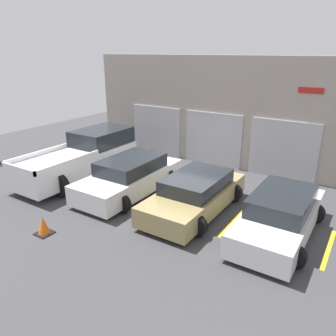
# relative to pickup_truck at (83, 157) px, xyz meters

# --- Properties ---
(ground_plane) EXTENTS (28.00, 28.00, 0.00)m
(ground_plane) POSITION_rel_pickup_truck_xyz_m (4.13, 1.33, -0.85)
(ground_plane) COLOR #3D3D3F
(shophouse_building) EXTENTS (13.44, 0.68, 4.88)m
(shophouse_building) POSITION_rel_pickup_truck_xyz_m (4.13, 4.62, 1.54)
(shophouse_building) COLOR #9E9389
(shophouse_building) RESTS_ON ground
(pickup_truck) EXTENTS (2.59, 5.41, 1.81)m
(pickup_truck) POSITION_rel_pickup_truck_xyz_m (0.00, 0.00, 0.00)
(pickup_truck) COLOR white
(pickup_truck) RESTS_ON ground
(sedan_white) EXTENTS (2.09, 4.35, 1.30)m
(sedan_white) POSITION_rel_pickup_truck_xyz_m (8.27, -0.29, -0.24)
(sedan_white) COLOR white
(sedan_white) RESTS_ON ground
(sedan_side) EXTENTS (2.24, 4.41, 1.24)m
(sedan_side) POSITION_rel_pickup_truck_xyz_m (5.51, -0.29, -0.26)
(sedan_side) COLOR #9E8956
(sedan_side) RESTS_ON ground
(van_right) EXTENTS (2.23, 4.51, 1.34)m
(van_right) POSITION_rel_pickup_truck_xyz_m (2.76, -0.29, -0.22)
(van_right) COLOR white
(van_right) RESTS_ON ground
(parking_stripe_far_left) EXTENTS (0.12, 2.20, 0.01)m
(parking_stripe_far_left) POSITION_rel_pickup_truck_xyz_m (-1.38, -0.32, -0.85)
(parking_stripe_far_left) COLOR gold
(parking_stripe_far_left) RESTS_ON ground
(parking_stripe_left) EXTENTS (0.12, 2.20, 0.01)m
(parking_stripe_left) POSITION_rel_pickup_truck_xyz_m (1.38, -0.32, -0.85)
(parking_stripe_left) COLOR gold
(parking_stripe_left) RESTS_ON ground
(parking_stripe_centre) EXTENTS (0.12, 2.20, 0.01)m
(parking_stripe_centre) POSITION_rel_pickup_truck_xyz_m (4.13, -0.32, -0.85)
(parking_stripe_centre) COLOR gold
(parking_stripe_centre) RESTS_ON ground
(parking_stripe_right) EXTENTS (0.12, 2.20, 0.01)m
(parking_stripe_right) POSITION_rel_pickup_truck_xyz_m (6.89, -0.32, -0.85)
(parking_stripe_right) COLOR gold
(parking_stripe_right) RESTS_ON ground
(parking_stripe_far_right) EXTENTS (0.12, 2.20, 0.01)m
(parking_stripe_far_right) POSITION_rel_pickup_truck_xyz_m (9.65, -0.32, -0.85)
(parking_stripe_far_right) COLOR gold
(parking_stripe_far_right) RESTS_ON ground
(traffic_cone) EXTENTS (0.47, 0.47, 0.55)m
(traffic_cone) POSITION_rel_pickup_truck_xyz_m (2.51, -4.00, -0.60)
(traffic_cone) COLOR black
(traffic_cone) RESTS_ON ground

